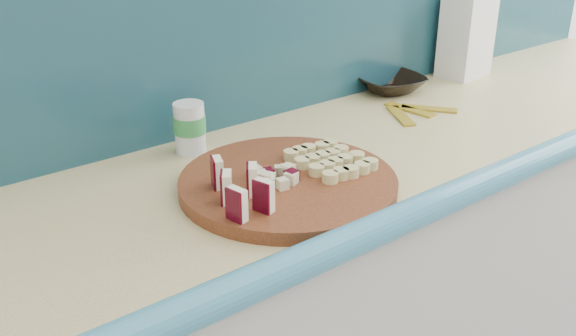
# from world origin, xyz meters

# --- Properties ---
(kitchen_counter) EXTENTS (2.20, 0.63, 0.91)m
(kitchen_counter) POSITION_xyz_m (0.10, 1.50, 0.46)
(kitchen_counter) COLOR beige
(kitchen_counter) RESTS_ON ground
(backsplash) EXTENTS (2.20, 0.02, 0.50)m
(backsplash) POSITION_xyz_m (0.10, 1.79, 1.16)
(backsplash) COLOR teal
(backsplash) RESTS_ON kitchen_counter
(cutting_board) EXTENTS (0.44, 0.44, 0.03)m
(cutting_board) POSITION_xyz_m (-0.42, 1.42, 0.92)
(cutting_board) COLOR #4D2210
(cutting_board) RESTS_ON kitchen_counter
(apple_wedges) EXTENTS (0.10, 0.17, 0.06)m
(apple_wedges) POSITION_xyz_m (-0.55, 1.39, 0.97)
(apple_wedges) COLOR #FDEFCA
(apple_wedges) RESTS_ON cutting_board
(apple_chunks) EXTENTS (0.07, 0.07, 0.02)m
(apple_chunks) POSITION_xyz_m (-0.45, 1.42, 0.95)
(apple_chunks) COLOR beige
(apple_chunks) RESTS_ON cutting_board
(banana_slices) EXTENTS (0.14, 0.16, 0.02)m
(banana_slices) POSITION_xyz_m (-0.31, 1.41, 0.95)
(banana_slices) COLOR #CDC47D
(banana_slices) RESTS_ON cutting_board
(brown_bowl) EXTENTS (0.22, 0.22, 0.05)m
(brown_bowl) POSITION_xyz_m (0.19, 1.73, 0.93)
(brown_bowl) COLOR black
(brown_bowl) RESTS_ON kitchen_counter
(flour_bag) EXTENTS (0.16, 0.12, 0.26)m
(flour_bag) POSITION_xyz_m (0.48, 1.71, 1.04)
(flour_bag) COLOR white
(flour_bag) RESTS_ON kitchen_counter
(canister) EXTENTS (0.07, 0.07, 0.11)m
(canister) POSITION_xyz_m (-0.48, 1.70, 0.97)
(canister) COLOR silver
(canister) RESTS_ON kitchen_counter
(banana_peel) EXTENTS (0.20, 0.17, 0.01)m
(banana_peel) POSITION_xyz_m (0.11, 1.57, 0.91)
(banana_peel) COLOR gold
(banana_peel) RESTS_ON kitchen_counter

